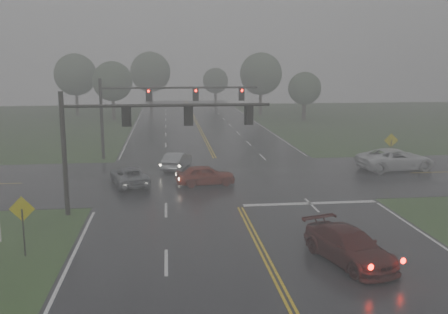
{
  "coord_description": "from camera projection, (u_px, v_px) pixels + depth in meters",
  "views": [
    {
      "loc": [
        -4.34,
        -15.02,
        8.78
      ],
      "look_at": [
        -0.76,
        16.0,
        2.81
      ],
      "focal_mm": 40.0,
      "sensor_mm": 36.0,
      "label": 1
    }
  ],
  "objects": [
    {
      "name": "sedan_maroon",
      "position": [
        348.0,
        262.0,
        22.19
      ],
      "size": [
        3.46,
        5.53,
        1.49
      ],
      "primitive_type": "imported",
      "rotation": [
        0.0,
        0.0,
        0.29
      ],
      "color": "#3D0D0B",
      "rests_on": "ground"
    },
    {
      "name": "tree_n_mid",
      "position": [
        150.0,
        72.0,
        89.9
      ],
      "size": [
        7.22,
        7.22,
        10.61
      ],
      "color": "#2E271E",
      "rests_on": "ground"
    },
    {
      "name": "pickup_white",
      "position": [
        395.0,
        170.0,
        41.13
      ],
      "size": [
        6.68,
        3.72,
        1.77
      ],
      "primitive_type": "imported",
      "rotation": [
        0.0,
        0.0,
        1.7
      ],
      "color": "silver",
      "rests_on": "ground"
    },
    {
      "name": "sign_diamond_west",
      "position": [
        22.0,
        216.0,
        22.56
      ],
      "size": [
        1.18,
        0.16,
        2.83
      ],
      "rotation": [
        0.0,
        0.0,
        -0.1
      ],
      "color": "black",
      "rests_on": "ground"
    },
    {
      "name": "signal_gantry_far",
      "position": [
        152.0,
        102.0,
        45.39
      ],
      "size": [
        14.4,
        0.37,
        7.32
      ],
      "color": "black",
      "rests_on": "ground"
    },
    {
      "name": "sedan_silver",
      "position": [
        177.0,
        169.0,
        41.45
      ],
      "size": [
        2.7,
        4.58,
        1.43
      ],
      "primitive_type": "imported",
      "rotation": [
        0.0,
        0.0,
        2.85
      ],
      "color": "gray",
      "rests_on": "ground"
    },
    {
      "name": "sedan_red",
      "position": [
        205.0,
        185.0,
        36.12
      ],
      "size": [
        4.41,
        2.12,
        1.45
      ],
      "primitive_type": "imported",
      "rotation": [
        0.0,
        0.0,
        1.67
      ],
      "color": "maroon",
      "rests_on": "ground"
    },
    {
      "name": "car_grey",
      "position": [
        130.0,
        185.0,
        36.04
      ],
      "size": [
        3.39,
        5.22,
        1.34
      ],
      "primitive_type": "imported",
      "rotation": [
        0.0,
        0.0,
        3.4
      ],
      "color": "slate",
      "rests_on": "ground"
    },
    {
      "name": "tree_e_near",
      "position": [
        305.0,
        88.0,
        75.52
      ],
      "size": [
        4.99,
        4.99,
        7.33
      ],
      "color": "#2E271E",
      "rests_on": "ground"
    },
    {
      "name": "tree_n_far",
      "position": [
        215.0,
        81.0,
        101.41
      ],
      "size": [
        5.19,
        5.19,
        7.62
      ],
      "color": "#2E271E",
      "rests_on": "ground"
    },
    {
      "name": "tree_ne_a",
      "position": [
        261.0,
        74.0,
        82.83
      ],
      "size": [
        7.04,
        7.04,
        10.34
      ],
      "color": "#2E271E",
      "rests_on": "ground"
    },
    {
      "name": "main_road",
      "position": [
        228.0,
        184.0,
        36.3
      ],
      "size": [
        18.0,
        160.0,
        0.02
      ],
      "primitive_type": "cube",
      "color": "black",
      "rests_on": "ground"
    },
    {
      "name": "signal_gantry_near",
      "position": [
        128.0,
        129.0,
        28.6
      ],
      "size": [
        12.01,
        0.31,
        7.17
      ],
      "color": "black",
      "rests_on": "ground"
    },
    {
      "name": "tree_nw_b",
      "position": [
        75.0,
        75.0,
        82.29
      ],
      "size": [
        6.92,
        6.92,
        10.17
      ],
      "color": "#2E271E",
      "rests_on": "ground"
    },
    {
      "name": "sign_diamond_east",
      "position": [
        391.0,
        144.0,
        42.24
      ],
      "size": [
        1.16,
        0.28,
        2.83
      ],
      "rotation": [
        0.0,
        0.0,
        -0.21
      ],
      "color": "black",
      "rests_on": "ground"
    },
    {
      "name": "cross_street",
      "position": [
        225.0,
        178.0,
        38.25
      ],
      "size": [
        120.0,
        14.0,
        0.02
      ],
      "primitive_type": "cube",
      "color": "black",
      "rests_on": "ground"
    },
    {
      "name": "tree_nw_a",
      "position": [
        112.0,
        81.0,
        75.82
      ],
      "size": [
        6.07,
        6.07,
        8.91
      ],
      "color": "#2E271E",
      "rests_on": "ground"
    },
    {
      "name": "stop_bar",
      "position": [
        310.0,
        204.0,
        31.34
      ],
      "size": [
        8.5,
        0.5,
        0.01
      ],
      "primitive_type": "cube",
      "color": "silver",
      "rests_on": "ground"
    }
  ]
}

